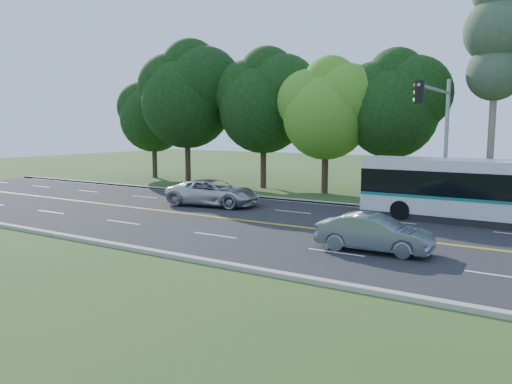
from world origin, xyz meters
The scene contains 12 objects.
ground centered at (0.00, 0.00, 0.00)m, with size 120.00×120.00×0.00m, color #2D501A.
road centered at (0.00, 0.00, 0.01)m, with size 60.00×14.00×0.02m, color black.
curb_north centered at (0.00, 7.15, 0.07)m, with size 60.00×0.30×0.15m, color #A8A498.
curb_south centered at (0.00, -7.15, 0.07)m, with size 60.00×0.30×0.15m, color #A8A498.
grass_verge centered at (0.00, 9.00, 0.05)m, with size 60.00×4.00×0.10m, color #2D501A.
lane_markings centered at (-0.09, 0.00, 0.02)m, with size 57.60×13.82×0.00m.
tree_row centered at (-5.15, 12.13, 6.73)m, with size 44.70×9.10×13.84m.
bougainvillea_hedge centered at (7.18, 8.15, 0.72)m, with size 9.50×2.25×1.50m.
traffic_signal centered at (6.49, 5.40, 4.67)m, with size 0.42×6.10×7.00m.
transit_bus centered at (8.76, 5.34, 1.50)m, with size 11.50×2.69×3.00m.
sedan centered at (6.12, -2.62, 0.70)m, with size 1.45×4.15×1.37m, color slate.
suv centered at (-5.42, 2.98, 0.78)m, with size 2.51×5.45×1.51m, color silver.
Camera 1 is at (11.95, -20.08, 4.53)m, focal length 35.00 mm.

